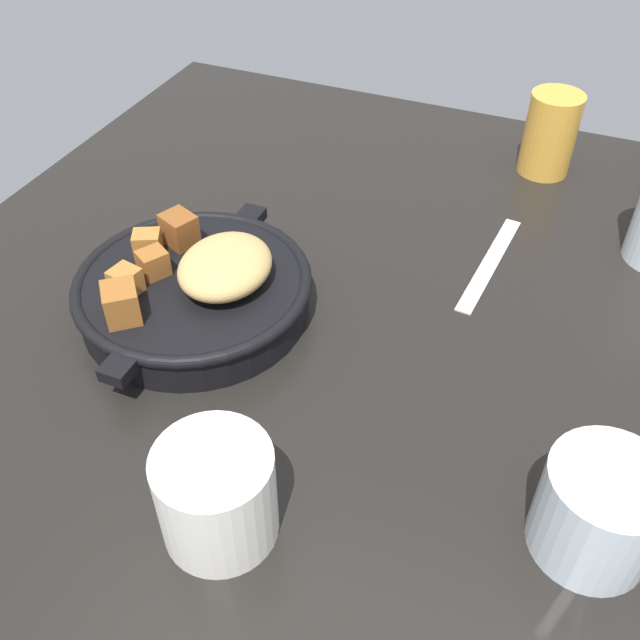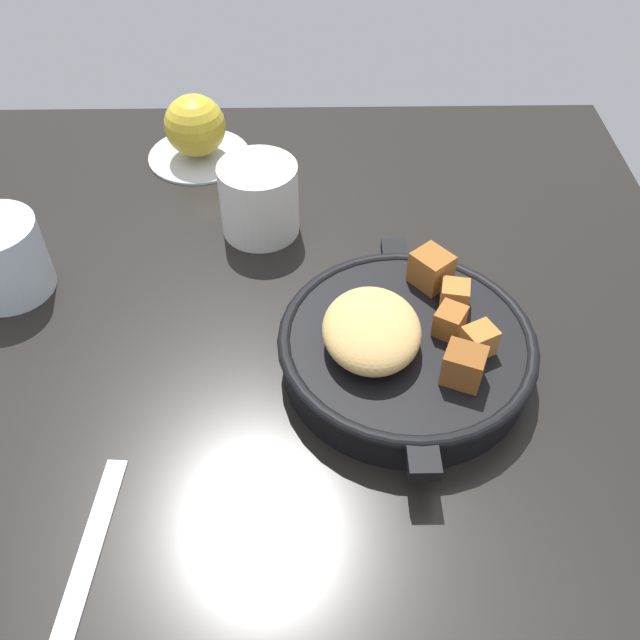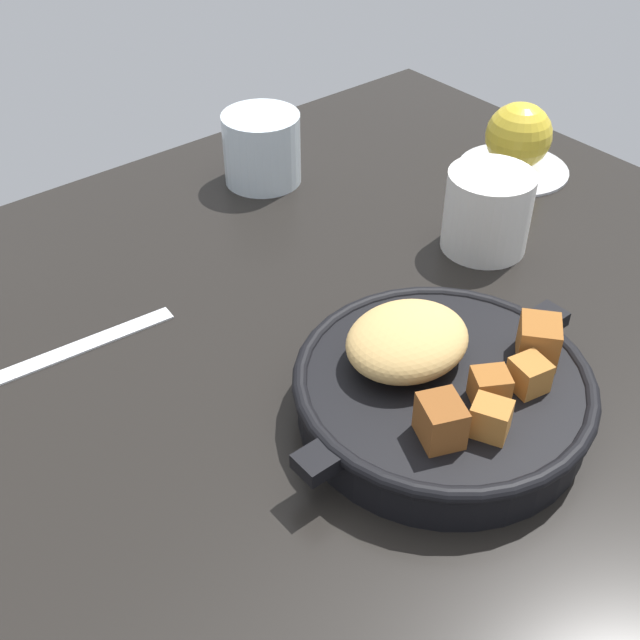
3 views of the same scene
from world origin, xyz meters
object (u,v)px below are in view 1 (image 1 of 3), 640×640
butter_knife (490,263)px  ceramic_mug_white (217,495)px  cast_iron_skillet (196,288)px  juice_glass_amber (550,134)px  water_glass_short (599,511)px

butter_knife → ceramic_mug_white: (37.42, -10.77, 3.73)cm
butter_knife → ceramic_mug_white: ceramic_mug_white is taller
cast_iron_skillet → juice_glass_amber: (-38.62, 25.55, 2.06)cm
cast_iron_skillet → juice_glass_amber: 46.35cm
butter_knife → ceramic_mug_white: 39.12cm
cast_iron_skillet → water_glass_short: bearing=73.6°
water_glass_short → ceramic_mug_white: ceramic_mug_white is taller
water_glass_short → juice_glass_amber: (-49.51, -11.57, 1.05)cm
ceramic_mug_white → butter_knife: bearing=163.9°
butter_knife → juice_glass_amber: (-20.85, 1.64, 4.66)cm
cast_iron_skillet → butter_knife: size_ratio=1.55×
butter_knife → juice_glass_amber: juice_glass_amber is taller
butter_knife → ceramic_mug_white: size_ratio=2.09×
butter_knife → water_glass_short: water_glass_short is taller
juice_glass_amber → cast_iron_skillet: bearing=-33.5°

